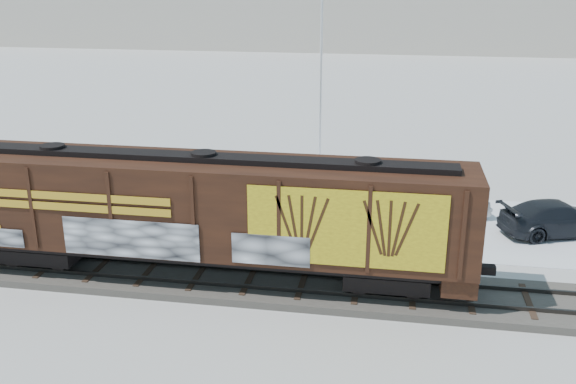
% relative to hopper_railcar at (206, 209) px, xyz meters
% --- Properties ---
extents(ground, '(500.00, 500.00, 0.00)m').
position_rel_hopper_railcar_xyz_m(ground, '(3.58, 0.01, -3.00)').
color(ground, white).
rests_on(ground, ground).
extents(rail_track, '(50.00, 3.40, 0.43)m').
position_rel_hopper_railcar_xyz_m(rail_track, '(3.58, 0.01, -2.86)').
color(rail_track, '#59544C').
rests_on(rail_track, ground).
extents(parking_strip, '(40.00, 8.00, 0.03)m').
position_rel_hopper_railcar_xyz_m(parking_strip, '(3.58, 7.51, -2.99)').
color(parking_strip, white).
rests_on(parking_strip, ground).
extents(hopper_railcar, '(19.35, 3.06, 4.61)m').
position_rel_hopper_railcar_xyz_m(hopper_railcar, '(0.00, 0.00, 0.00)').
color(hopper_railcar, black).
rests_on(hopper_railcar, rail_track).
extents(flagpole, '(2.30, 0.90, 12.40)m').
position_rel_hopper_railcar_xyz_m(flagpole, '(2.54, 14.26, 1.65)').
color(flagpole, silver).
rests_on(flagpole, ground).
extents(car_silver, '(5.28, 3.21, 1.68)m').
position_rel_hopper_railcar_xyz_m(car_silver, '(0.33, 6.09, -2.13)').
color(car_silver, '#ABADB3').
rests_on(car_silver, parking_strip).
extents(car_white, '(5.48, 3.69, 1.71)m').
position_rel_hopper_railcar_xyz_m(car_white, '(8.66, 8.23, -2.12)').
color(car_white, silver).
rests_on(car_white, parking_strip).
extents(car_dark, '(5.68, 3.78, 1.53)m').
position_rel_hopper_railcar_xyz_m(car_dark, '(14.05, 7.29, -2.21)').
color(car_dark, '#212329').
rests_on(car_dark, parking_strip).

